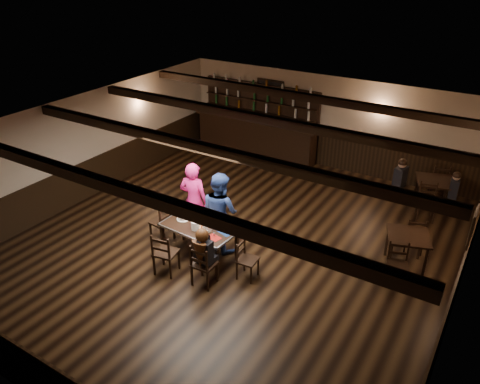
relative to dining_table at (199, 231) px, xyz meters
The scene contains 25 objects.
ground 1.17m from the dining_table, 68.26° to the left, with size 10.00×10.00×0.00m, color black.
room_shell 1.46m from the dining_table, 68.57° to the left, with size 9.02×10.02×2.71m.
dining_table is the anchor object (origin of this frame).
chair_near_left 0.87m from the dining_table, 107.34° to the right, with size 0.50×0.48×0.93m.
chair_near_right 0.95m from the dining_table, 50.43° to the right, with size 0.44×0.42×0.91m.
chair_end_left 1.05m from the dining_table, behind, with size 0.46×0.47×0.93m.
chair_end_right 1.15m from the dining_table, ahead, with size 0.39×0.41×0.82m.
chair_far_pushed 1.59m from the dining_table, 126.80° to the left, with size 0.50×0.50×0.78m.
woman_pink 0.91m from the dining_table, 132.30° to the left, with size 0.66×0.43×1.80m, color #D9158D.
man_blue 0.65m from the dining_table, 77.26° to the left, with size 0.86×0.67×1.76m, color navy.
seated_person 0.91m from the dining_table, 48.08° to the right, with size 0.34×0.51×0.82m.
cake 0.49m from the dining_table, 168.11° to the left, with size 0.29×0.29×0.09m.
plate_stack_a 0.19m from the dining_table, 94.20° to the right, with size 0.19×0.19×0.18m, color white.
plate_stack_b 0.29m from the dining_table, ahead, with size 0.18×0.18×0.21m, color white.
tea_light 0.17m from the dining_table, 35.46° to the left, with size 0.04×0.04×0.06m.
salt_shaker 0.37m from the dining_table, 23.76° to the right, with size 0.04×0.04×0.10m, color silver.
pepper_shaker 0.49m from the dining_table, 13.48° to the right, with size 0.03×0.03×0.08m, color #A5A8AD.
drink_glass 0.30m from the dining_table, 16.59° to the left, with size 0.06×0.06×0.10m, color silver.
menu_red 0.52m from the dining_table, 17.25° to the right, with size 0.27×0.19×0.00m, color maroon.
menu_blue 0.60m from the dining_table, 13.05° to the left, with size 0.31×0.22×0.00m, color #0F244D.
bar_counter 5.89m from the dining_table, 108.04° to the left, with size 4.11×0.70×2.20m.
back_table_a 4.23m from the dining_table, 27.61° to the left, with size 1.03×1.03×0.75m.
back_table_b 6.09m from the dining_table, 52.90° to the left, with size 1.09×1.09×0.75m.
bg_patron_left 5.42m from the dining_table, 57.91° to the left, with size 0.29×0.41×0.78m.
bg_patron_right 6.27m from the dining_table, 48.75° to the left, with size 0.23×0.35×0.68m.
Camera 1 is at (4.66, -7.38, 5.80)m, focal length 35.00 mm.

